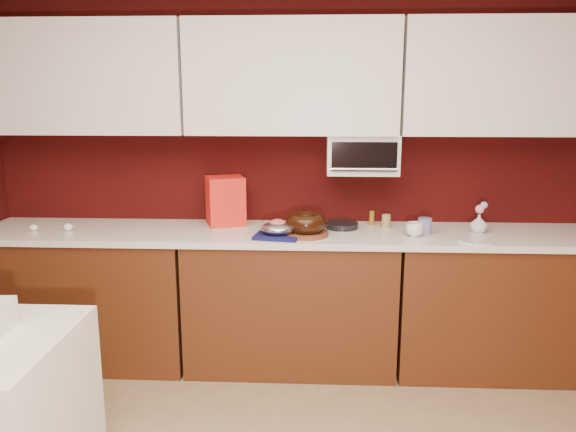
% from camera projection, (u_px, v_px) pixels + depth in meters
% --- Properties ---
extents(wall_back, '(4.00, 0.02, 2.50)m').
position_uv_depth(wall_back, '(293.00, 170.00, 3.78)').
color(wall_back, '#350807').
rests_on(wall_back, floor).
extents(base_cabinet_left, '(1.31, 0.58, 0.86)m').
position_uv_depth(base_cabinet_left, '(90.00, 298.00, 3.72)').
color(base_cabinet_left, '#4E250F').
rests_on(base_cabinet_left, floor).
extents(base_cabinet_center, '(1.31, 0.58, 0.86)m').
position_uv_depth(base_cabinet_center, '(291.00, 301.00, 3.65)').
color(base_cabinet_center, '#4E250F').
rests_on(base_cabinet_center, floor).
extents(base_cabinet_right, '(1.31, 0.58, 0.86)m').
position_uv_depth(base_cabinet_right, '(498.00, 305.00, 3.59)').
color(base_cabinet_right, '#4E250F').
rests_on(base_cabinet_right, floor).
extents(countertop, '(4.00, 0.62, 0.04)m').
position_uv_depth(countertop, '(291.00, 234.00, 3.56)').
color(countertop, silver).
rests_on(countertop, base_cabinet_center).
extents(upper_cabinet_left, '(1.31, 0.33, 0.70)m').
position_uv_depth(upper_cabinet_left, '(82.00, 78.00, 3.56)').
color(upper_cabinet_left, white).
rests_on(upper_cabinet_left, wall_back).
extents(upper_cabinet_center, '(1.31, 0.33, 0.70)m').
position_uv_depth(upper_cabinet_center, '(292.00, 78.00, 3.49)').
color(upper_cabinet_center, white).
rests_on(upper_cabinet_center, wall_back).
extents(upper_cabinet_right, '(1.31, 0.33, 0.70)m').
position_uv_depth(upper_cabinet_right, '(509.00, 77.00, 3.43)').
color(upper_cabinet_right, white).
rests_on(upper_cabinet_right, wall_back).
extents(toaster_oven, '(0.45, 0.30, 0.25)m').
position_uv_depth(toaster_oven, '(362.00, 154.00, 3.59)').
color(toaster_oven, white).
rests_on(toaster_oven, upper_cabinet_center).
extents(toaster_oven_door, '(0.40, 0.02, 0.18)m').
position_uv_depth(toaster_oven_door, '(364.00, 157.00, 3.44)').
color(toaster_oven_door, black).
rests_on(toaster_oven_door, toaster_oven).
extents(toaster_oven_handle, '(0.42, 0.02, 0.02)m').
position_uv_depth(toaster_oven_handle, '(364.00, 169.00, 3.44)').
color(toaster_oven_handle, silver).
rests_on(toaster_oven_handle, toaster_oven).
extents(cake_base, '(0.28, 0.28, 0.03)m').
position_uv_depth(cake_base, '(306.00, 233.00, 3.45)').
color(cake_base, brown).
rests_on(cake_base, countertop).
extents(bundt_cake, '(0.32, 0.32, 0.10)m').
position_uv_depth(bundt_cake, '(306.00, 223.00, 3.43)').
color(bundt_cake, black).
rests_on(bundt_cake, cake_base).
extents(navy_towel, '(0.30, 0.27, 0.02)m').
position_uv_depth(navy_towel, '(278.00, 235.00, 3.41)').
color(navy_towel, '#13154A').
rests_on(navy_towel, countertop).
extents(foil_ham_nest, '(0.26, 0.25, 0.08)m').
position_uv_depth(foil_ham_nest, '(278.00, 228.00, 3.40)').
color(foil_ham_nest, silver).
rests_on(foil_ham_nest, navy_towel).
extents(roasted_ham, '(0.10, 0.09, 0.07)m').
position_uv_depth(roasted_ham, '(278.00, 224.00, 3.39)').
color(roasted_ham, '#BF6457').
rests_on(roasted_ham, foil_ham_nest).
extents(pandoro_box, '(0.29, 0.28, 0.32)m').
position_uv_depth(pandoro_box, '(225.00, 201.00, 3.71)').
color(pandoro_box, red).
rests_on(pandoro_box, countertop).
extents(dark_pan, '(0.26, 0.26, 0.04)m').
position_uv_depth(dark_pan, '(342.00, 225.00, 3.63)').
color(dark_pan, black).
rests_on(dark_pan, countertop).
extents(coffee_mug, '(0.13, 0.13, 0.10)m').
position_uv_depth(coffee_mug, '(415.00, 228.00, 3.41)').
color(coffee_mug, silver).
rests_on(coffee_mug, countertop).
extents(blue_jar, '(0.09, 0.09, 0.10)m').
position_uv_depth(blue_jar, '(425.00, 226.00, 3.47)').
color(blue_jar, navy).
rests_on(blue_jar, countertop).
extents(flower_vase, '(0.11, 0.11, 0.13)m').
position_uv_depth(flower_vase, '(479.00, 222.00, 3.51)').
color(flower_vase, silver).
rests_on(flower_vase, countertop).
extents(flower_pink, '(0.06, 0.06, 0.06)m').
position_uv_depth(flower_pink, '(480.00, 209.00, 3.50)').
color(flower_pink, pink).
rests_on(flower_pink, flower_vase).
extents(flower_blue, '(0.05, 0.05, 0.05)m').
position_uv_depth(flower_blue, '(484.00, 205.00, 3.51)').
color(flower_blue, '#8FA9E6').
rests_on(flower_blue, flower_vase).
extents(china_plate, '(0.27, 0.27, 0.01)m').
position_uv_depth(china_plate, '(475.00, 241.00, 3.31)').
color(china_plate, silver).
rests_on(china_plate, countertop).
extents(amber_bottle, '(0.04, 0.04, 0.10)m').
position_uv_depth(amber_bottle, '(372.00, 218.00, 3.71)').
color(amber_bottle, brown).
rests_on(amber_bottle, countertop).
extents(paper_cup, '(0.07, 0.07, 0.08)m').
position_uv_depth(paper_cup, '(386.00, 221.00, 3.65)').
color(paper_cup, olive).
rests_on(paper_cup, countertop).
extents(egg_left, '(0.05, 0.04, 0.04)m').
position_uv_depth(egg_left, '(34.00, 228.00, 3.56)').
color(egg_left, white).
rests_on(egg_left, countertop).
extents(egg_right, '(0.07, 0.06, 0.05)m').
position_uv_depth(egg_right, '(68.00, 227.00, 3.57)').
color(egg_right, white).
rests_on(egg_right, countertop).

